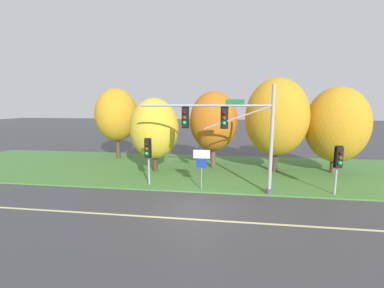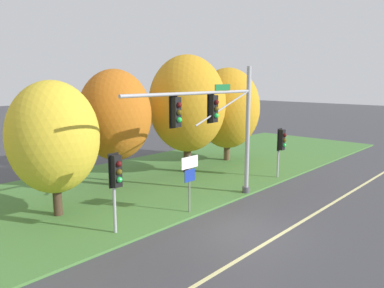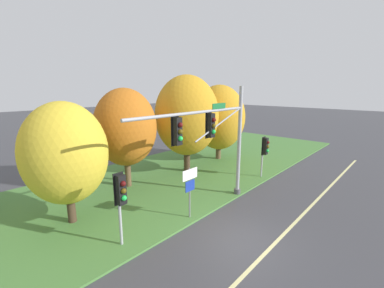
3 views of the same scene
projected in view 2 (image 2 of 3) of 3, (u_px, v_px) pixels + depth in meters
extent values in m
plane|color=#3D3D42|center=(246.00, 231.00, 14.97)|extent=(160.00, 160.00, 0.00)
cube|color=beige|center=(272.00, 240.00, 14.17)|extent=(36.00, 0.16, 0.01)
cube|color=#477A38|center=(120.00, 189.00, 20.45)|extent=(48.00, 11.50, 0.10)
cylinder|color=#9EA0A5|center=(248.00, 131.00, 19.17)|extent=(0.22, 0.22, 6.54)
cylinder|color=#4C4C51|center=(246.00, 190.00, 19.71)|extent=(0.40, 0.40, 0.30)
cylinder|color=#9EA0A5|center=(196.00, 93.00, 15.93)|extent=(7.97, 0.14, 0.14)
cylinder|color=#9EA0A5|center=(224.00, 107.00, 17.49)|extent=(4.01, 0.08, 1.48)
cube|color=black|center=(213.00, 109.00, 16.92)|extent=(0.34, 0.28, 1.22)
cube|color=black|center=(211.00, 109.00, 17.03)|extent=(0.46, 0.04, 1.34)
sphere|color=#4C0C0C|center=(216.00, 102.00, 16.75)|extent=(0.22, 0.22, 0.22)
sphere|color=#51420C|center=(216.00, 109.00, 16.80)|extent=(0.22, 0.22, 0.22)
sphere|color=green|center=(216.00, 116.00, 16.85)|extent=(0.22, 0.22, 0.22)
cube|color=black|center=(176.00, 112.00, 15.18)|extent=(0.34, 0.28, 1.22)
cube|color=black|center=(173.00, 112.00, 15.29)|extent=(0.46, 0.04, 1.34)
sphere|color=#4C0C0C|center=(179.00, 105.00, 15.01)|extent=(0.22, 0.22, 0.22)
sphere|color=#51420C|center=(179.00, 112.00, 15.07)|extent=(0.22, 0.22, 0.22)
sphere|color=green|center=(179.00, 120.00, 15.12)|extent=(0.22, 0.22, 0.22)
cube|color=#196B33|center=(223.00, 87.00, 17.16)|extent=(1.10, 0.04, 0.28)
cylinder|color=#9EA0A5|center=(114.00, 195.00, 14.33)|extent=(0.12, 0.12, 3.06)
cube|color=black|center=(116.00, 171.00, 14.03)|extent=(0.34, 0.28, 1.22)
cube|color=black|center=(114.00, 170.00, 14.14)|extent=(0.46, 0.04, 1.34)
sphere|color=#4C0C0C|center=(119.00, 164.00, 13.86)|extent=(0.22, 0.22, 0.22)
sphere|color=#51420C|center=(119.00, 172.00, 13.91)|extent=(0.22, 0.22, 0.22)
sphere|color=green|center=(120.00, 180.00, 13.96)|extent=(0.22, 0.22, 0.22)
cylinder|color=#9EA0A5|center=(278.00, 154.00, 22.55)|extent=(0.12, 0.12, 2.89)
cube|color=black|center=(282.00, 140.00, 22.27)|extent=(0.34, 0.28, 1.22)
cube|color=black|center=(279.00, 140.00, 22.37)|extent=(0.46, 0.04, 1.34)
sphere|color=#4C0C0C|center=(285.00, 135.00, 22.10)|extent=(0.22, 0.22, 0.22)
sphere|color=#51420C|center=(285.00, 140.00, 22.15)|extent=(0.22, 0.22, 0.22)
sphere|color=green|center=(284.00, 145.00, 22.20)|extent=(0.22, 0.22, 0.22)
cylinder|color=slate|center=(189.00, 184.00, 16.62)|extent=(0.08, 0.08, 2.60)
cube|color=white|center=(190.00, 162.00, 16.43)|extent=(1.04, 0.03, 0.53)
cube|color=#193399|center=(190.00, 176.00, 16.54)|extent=(0.65, 0.03, 0.55)
cylinder|color=#423021|center=(57.00, 188.00, 16.27)|extent=(0.39, 0.39, 2.41)
ellipsoid|color=gold|center=(53.00, 137.00, 15.88)|extent=(3.85, 3.85, 4.81)
cylinder|color=brown|center=(117.00, 160.00, 20.83)|extent=(0.40, 0.40, 2.87)
ellipsoid|color=#B76019|center=(115.00, 115.00, 20.39)|extent=(3.98, 3.98, 4.97)
cylinder|color=#423021|center=(187.00, 148.00, 23.92)|extent=(0.48, 0.48, 3.04)
ellipsoid|color=#C68C1E|center=(187.00, 104.00, 23.43)|extent=(4.84, 4.84, 6.05)
cylinder|color=brown|center=(227.00, 143.00, 27.47)|extent=(0.46, 0.46, 2.54)
ellipsoid|color=#C68C1E|center=(228.00, 108.00, 27.03)|extent=(4.63, 4.63, 5.79)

